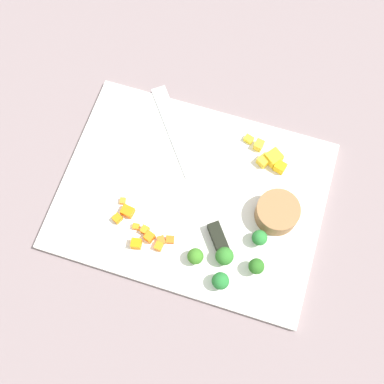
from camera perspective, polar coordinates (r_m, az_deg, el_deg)
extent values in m
plane|color=slate|center=(0.86, 0.00, -0.51)|extent=(4.00, 4.00, 0.00)
cube|color=white|center=(0.85, 0.00, -0.37)|extent=(0.45, 0.34, 0.01)
cylinder|color=olive|center=(0.83, 9.84, -2.34)|extent=(0.07, 0.07, 0.04)
cube|color=silver|center=(0.90, -2.01, 7.13)|extent=(0.14, 0.17, 0.00)
cube|color=black|center=(0.81, 3.16, -5.61)|extent=(0.05, 0.06, 0.02)
cube|color=orange|center=(0.84, -7.47, -2.24)|extent=(0.02, 0.02, 0.01)
cube|color=orange|center=(0.82, -4.95, -5.21)|extent=(0.02, 0.02, 0.02)
cube|color=orange|center=(0.82, -3.58, -5.60)|extent=(0.02, 0.02, 0.01)
cube|color=orange|center=(0.82, -3.88, -6.29)|extent=(0.01, 0.01, 0.01)
cube|color=orange|center=(0.83, -5.47, -4.40)|extent=(0.01, 0.01, 0.01)
cube|color=orange|center=(0.82, -6.47, -5.97)|extent=(0.02, 0.02, 0.02)
cube|color=orange|center=(0.82, -2.56, -5.54)|extent=(0.02, 0.01, 0.01)
cube|color=orange|center=(0.84, -8.63, -3.05)|extent=(0.02, 0.02, 0.01)
cube|color=orange|center=(0.85, -8.02, -1.04)|extent=(0.01, 0.01, 0.01)
cube|color=orange|center=(0.83, -6.51, -4.00)|extent=(0.01, 0.01, 0.01)
cube|color=yellow|center=(0.87, 8.28, 3.60)|extent=(0.02, 0.03, 0.02)
cube|color=yellow|center=(0.89, 6.58, 6.10)|extent=(0.02, 0.02, 0.01)
cube|color=yellow|center=(0.87, 9.44, 3.93)|extent=(0.03, 0.03, 0.02)
cube|color=yellow|center=(0.88, 7.74, 5.40)|extent=(0.02, 0.02, 0.02)
cube|color=yellow|center=(0.87, 10.15, 2.85)|extent=(0.02, 0.02, 0.02)
cylinder|color=#8AB769|center=(0.83, 7.72, -5.50)|extent=(0.01, 0.01, 0.01)
sphere|color=#287931|center=(0.81, 7.83, -5.26)|extent=(0.03, 0.03, 0.03)
cylinder|color=#94B66B|center=(0.81, 3.73, -7.62)|extent=(0.01, 0.01, 0.01)
sphere|color=#2E7327|center=(0.80, 3.79, -7.41)|extent=(0.03, 0.03, 0.03)
cylinder|color=#8ABC58|center=(0.81, 0.40, -7.64)|extent=(0.01, 0.01, 0.01)
sphere|color=#3A7922|center=(0.80, 0.40, -7.45)|extent=(0.03, 0.03, 0.03)
cylinder|color=#96C25C|center=(0.81, 3.27, -10.40)|extent=(0.01, 0.01, 0.01)
sphere|color=#23712E|center=(0.79, 3.32, -10.23)|extent=(0.03, 0.03, 0.03)
cylinder|color=#95BE59|center=(0.81, 7.34, -8.73)|extent=(0.01, 0.01, 0.02)
sphere|color=#29651E|center=(0.80, 7.47, -8.52)|extent=(0.03, 0.03, 0.03)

